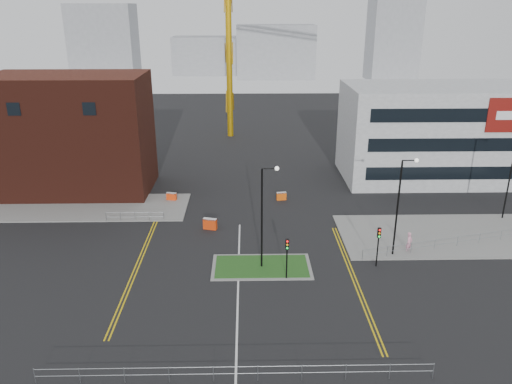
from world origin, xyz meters
TOP-DOWN VIEW (x-y plane):
  - ground at (0.00, 0.00)m, footprint 200.00×200.00m
  - pavement_left at (-20.00, 22.00)m, footprint 28.00×8.00m
  - pavement_right at (22.00, 14.00)m, footprint 24.00×10.00m
  - island_kerb at (2.00, 8.00)m, footprint 8.60×4.60m
  - grass_island at (2.00, 8.00)m, footprint 8.00×4.00m
  - brick_building at (-22.97, 28.00)m, footprint 24.20×10.07m
  - office_block at (26.01, 31.97)m, footprint 25.00×12.20m
  - streetlamp_island at (2.22, 8.00)m, footprint 1.46×0.36m
  - streetlamp_right_near at (14.22, 10.00)m, footprint 1.46×0.36m
  - traffic_light_island at (4.00, 5.98)m, footprint 0.28×0.33m
  - traffic_light_right at (12.00, 7.98)m, footprint 0.28×0.33m
  - railing_front at (0.00, -6.00)m, footprint 24.05×0.05m
  - railing_left at (-11.00, 18.00)m, footprint 6.05×0.05m
  - railing_right at (20.50, 11.50)m, footprint 19.05×5.05m
  - centre_line at (0.00, 2.00)m, footprint 0.15×30.00m
  - yellow_left_a at (-9.00, 10.00)m, footprint 0.12×24.00m
  - yellow_left_b at (-8.70, 10.00)m, footprint 0.12×24.00m
  - yellow_right_a at (9.50, 6.00)m, footprint 0.12×20.00m
  - yellow_right_b at (9.80, 6.00)m, footprint 0.12×20.00m
  - skyline_a at (-40.00, 120.00)m, footprint 18.00×12.00m
  - skyline_b at (10.00, 130.00)m, footprint 24.00×12.00m
  - skyline_c at (45.00, 125.00)m, footprint 14.00×12.00m
  - skyline_d at (-8.00, 140.00)m, footprint 30.00×12.00m
  - pedestrian at (15.63, 10.62)m, footprint 0.84×0.83m
  - barrier_left at (-8.00, 24.00)m, footprint 1.22×0.65m
  - barrier_mid at (-2.99, 16.00)m, footprint 1.44×0.81m
  - barrier_right at (4.81, 24.00)m, footprint 1.17×0.53m

SIDE VIEW (x-z plane):
  - ground at x=0.00m, z-range 0.00..0.00m
  - centre_line at x=0.00m, z-range 0.00..0.01m
  - yellow_left_a at x=-9.00m, z-range 0.00..0.01m
  - yellow_left_b at x=-8.70m, z-range 0.00..0.01m
  - yellow_right_a at x=9.50m, z-range 0.00..0.01m
  - yellow_right_b at x=9.80m, z-range 0.00..0.01m
  - island_kerb at x=2.00m, z-range 0.00..0.08m
  - pavement_left at x=-20.00m, z-range 0.00..0.12m
  - pavement_right at x=22.00m, z-range 0.00..0.12m
  - grass_island at x=2.00m, z-range 0.00..0.12m
  - barrier_right at x=4.81m, z-range 0.04..0.99m
  - barrier_left at x=-8.00m, z-range 0.04..1.02m
  - barrier_mid at x=-2.99m, z-range 0.05..1.20m
  - railing_left at x=-11.00m, z-range 0.19..1.29m
  - railing_right at x=20.50m, z-range 0.23..1.33m
  - railing_front at x=0.00m, z-range 0.23..1.33m
  - pedestrian at x=15.63m, z-range 0.00..1.95m
  - traffic_light_island at x=4.00m, z-range 0.74..4.39m
  - traffic_light_right at x=12.00m, z-range 0.74..4.39m
  - streetlamp_island at x=2.22m, z-range 0.82..10.00m
  - streetlamp_right_near at x=14.22m, z-range 0.82..10.00m
  - skyline_d at x=-8.00m, z-range 0.00..12.00m
  - office_block at x=26.01m, z-range 0.00..12.00m
  - brick_building at x=-22.97m, z-range -0.27..13.97m
  - skyline_b at x=10.00m, z-range 0.00..16.00m
  - skyline_a at x=-40.00m, z-range 0.00..22.00m
  - skyline_c at x=45.00m, z-range 0.00..28.00m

